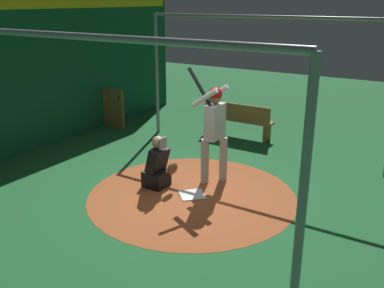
# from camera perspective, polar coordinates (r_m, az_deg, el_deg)

# --- Properties ---
(ground_plane) EXTENTS (26.66, 26.66, 0.00)m
(ground_plane) POSITION_cam_1_polar(r_m,az_deg,el_deg) (7.52, 0.00, -6.86)
(ground_plane) COLOR #216633
(dirt_circle) EXTENTS (3.63, 3.63, 0.01)m
(dirt_circle) POSITION_cam_1_polar(r_m,az_deg,el_deg) (7.52, 0.00, -6.84)
(dirt_circle) COLOR #AD562D
(dirt_circle) RESTS_ON ground
(home_plate) EXTENTS (0.59, 0.59, 0.01)m
(home_plate) POSITION_cam_1_polar(r_m,az_deg,el_deg) (7.52, 0.00, -6.78)
(home_plate) COLOR white
(home_plate) RESTS_ON dirt_circle
(batter) EXTENTS (0.68, 0.49, 2.13)m
(batter) POSITION_cam_1_polar(r_m,az_deg,el_deg) (7.71, 2.96, 2.50)
(batter) COLOR #B3B3B7
(batter) RESTS_ON ground
(catcher) EXTENTS (0.58, 0.40, 0.97)m
(catcher) POSITION_cam_1_polar(r_m,az_deg,el_deg) (7.74, -4.55, -3.10)
(catcher) COLOR black
(catcher) RESTS_ON ground
(back_wall) EXTENTS (0.22, 10.66, 3.31)m
(back_wall) POSITION_cam_1_polar(r_m,az_deg,el_deg) (9.99, -22.26, 8.26)
(back_wall) COLOR #145133
(back_wall) RESTS_ON ground
(cage_frame) EXTENTS (5.53, 5.51, 2.95)m
(cage_frame) POSITION_cam_1_polar(r_m,az_deg,el_deg) (6.88, 0.00, 8.83)
(cage_frame) COLOR gray
(cage_frame) RESTS_ON ground
(bat_rack) EXTENTS (1.06, 0.20, 1.05)m
(bat_rack) POSITION_cam_1_polar(r_m,az_deg,el_deg) (11.63, -11.09, 4.70)
(bat_rack) COLOR olive
(bat_rack) RESTS_ON ground
(bench) EXTENTS (1.77, 0.36, 0.85)m
(bench) POSITION_cam_1_polar(r_m,az_deg,el_deg) (10.63, 6.14, 3.36)
(bench) COLOR olive
(bench) RESTS_ON ground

